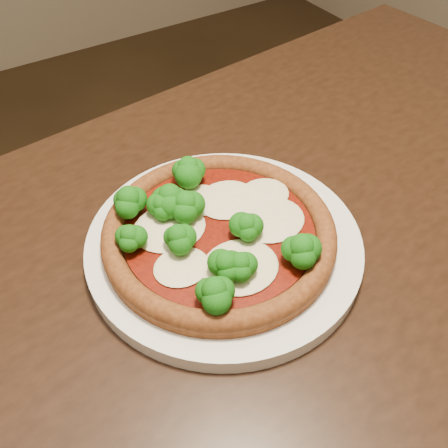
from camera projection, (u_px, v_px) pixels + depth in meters
dining_table at (256, 317)px, 0.61m from camera, size 1.38×0.85×0.75m
plate at (224, 244)px, 0.55m from camera, size 0.30×0.30×0.02m
pizza at (215, 230)px, 0.52m from camera, size 0.25×0.25×0.06m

